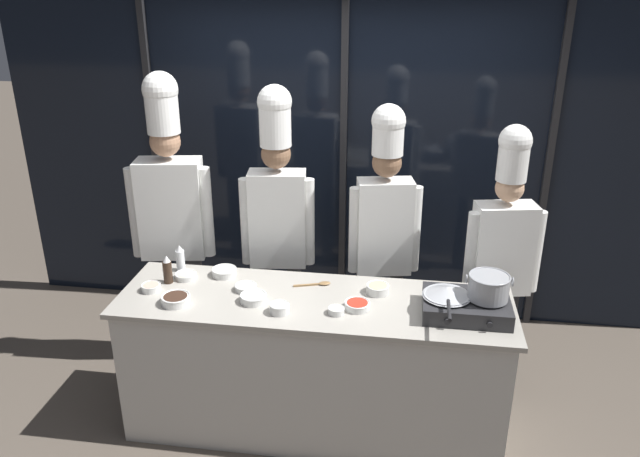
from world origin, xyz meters
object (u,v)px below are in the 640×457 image
(stock_pot, at_px, (489,286))
(prep_bowl_bean_sprouts, at_px, (224,271))
(squeeze_bottle_soy, at_px, (167,270))
(chef_sous, at_px, (277,208))
(serving_spoon_slotted, at_px, (319,284))
(chef_head, at_px, (171,203))
(prep_bowl_ginger, at_px, (378,288))
(prep_bowl_chicken, at_px, (186,275))
(prep_bowl_noodles, at_px, (336,310))
(frying_pan, at_px, (447,292))
(chef_pastry, at_px, (503,243))
(prep_bowl_onion, at_px, (279,308))
(chef_line, at_px, (385,219))
(prep_bowl_garlic, at_px, (253,297))
(prep_bowl_shrimp, at_px, (151,287))
(prep_bowl_chili_flakes, at_px, (357,305))
(prep_bowl_rice, at_px, (246,287))
(prep_bowl_soy_glaze, at_px, (176,299))
(portable_stove, at_px, (466,306))

(stock_pot, distance_m, prep_bowl_bean_sprouts, 1.62)
(squeeze_bottle_soy, relative_size, chef_sous, 0.09)
(serving_spoon_slotted, height_order, chef_head, chef_head)
(prep_bowl_ginger, distance_m, prep_bowl_chicken, 1.20)
(squeeze_bottle_soy, distance_m, prep_bowl_noodles, 1.10)
(frying_pan, distance_m, chef_sous, 1.31)
(chef_pastry, bearing_deg, prep_bowl_onion, 19.27)
(squeeze_bottle_soy, distance_m, chef_line, 1.43)
(prep_bowl_chicken, xyz_separation_m, chef_line, (1.21, 0.51, 0.25))
(frying_pan, height_order, prep_bowl_garlic, frying_pan)
(stock_pot, distance_m, prep_bowl_onion, 1.17)
(prep_bowl_noodles, xyz_separation_m, prep_bowl_bean_sprouts, (-0.76, 0.37, 0.01))
(prep_bowl_noodles, height_order, prep_bowl_shrimp, prep_bowl_shrimp)
(prep_bowl_ginger, bearing_deg, prep_bowl_onion, -149.56)
(prep_bowl_chili_flakes, height_order, prep_bowl_bean_sprouts, prep_bowl_bean_sprouts)
(prep_bowl_garlic, relative_size, prep_bowl_chicken, 1.17)
(squeeze_bottle_soy, xyz_separation_m, prep_bowl_bean_sprouts, (0.31, 0.15, -0.06))
(prep_bowl_ginger, bearing_deg, serving_spoon_slotted, 172.17)
(prep_bowl_chicken, height_order, chef_sous, chef_sous)
(prep_bowl_ginger, xyz_separation_m, prep_bowl_chicken, (-1.20, 0.02, -0.01))
(prep_bowl_onion, relative_size, prep_bowl_rice, 0.86)
(prep_bowl_bean_sprouts, xyz_separation_m, chef_line, (0.98, 0.43, 0.24))
(prep_bowl_chicken, bearing_deg, chef_sous, 44.87)
(prep_bowl_onion, bearing_deg, prep_bowl_soy_glaze, 178.69)
(chef_head, bearing_deg, stock_pot, 153.51)
(prep_bowl_garlic, bearing_deg, prep_bowl_onion, -29.94)
(frying_pan, distance_m, chef_pastry, 0.73)
(prep_bowl_onion, bearing_deg, prep_bowl_bean_sprouts, 137.36)
(prep_bowl_ginger, distance_m, chef_sous, 0.92)
(prep_bowl_garlic, height_order, prep_bowl_chicken, prep_bowl_garlic)
(prep_bowl_soy_glaze, bearing_deg, chef_head, 110.81)
(prep_bowl_shrimp, distance_m, prep_bowl_soy_glaze, 0.24)
(prep_bowl_ginger, height_order, prep_bowl_onion, prep_bowl_onion)
(prep_bowl_ginger, height_order, chef_head, chef_head)
(prep_bowl_rice, bearing_deg, stock_pot, -3.77)
(prep_bowl_ginger, height_order, serving_spoon_slotted, prep_bowl_ginger)
(prep_bowl_noodles, relative_size, prep_bowl_rice, 0.70)
(squeeze_bottle_soy, xyz_separation_m, serving_spoon_slotted, (0.93, 0.10, -0.08))
(prep_bowl_soy_glaze, bearing_deg, prep_bowl_shrimp, 147.70)
(chef_head, bearing_deg, frying_pan, 151.46)
(frying_pan, height_order, prep_bowl_ginger, frying_pan)
(stock_pot, relative_size, prep_bowl_rice, 1.91)
(prep_bowl_ginger, xyz_separation_m, prep_bowl_rice, (-0.79, -0.08, -0.01))
(chef_pastry, bearing_deg, prep_bowl_chili_flakes, 25.82)
(prep_bowl_onion, distance_m, serving_spoon_slotted, 0.40)
(prep_bowl_garlic, bearing_deg, prep_bowl_ginger, 16.68)
(prep_bowl_shrimp, bearing_deg, prep_bowl_chicken, 51.06)
(prep_bowl_soy_glaze, xyz_separation_m, chef_sous, (0.44, 0.80, 0.28))
(frying_pan, xyz_separation_m, prep_bowl_soy_glaze, (-1.54, -0.12, -0.10))
(portable_stove, relative_size, prep_bowl_ginger, 3.47)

